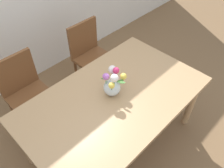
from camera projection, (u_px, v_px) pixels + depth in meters
The scene contains 5 objects.
ground_plane at pixel (114, 140), 2.56m from camera, with size 12.00×12.00×0.00m, color brown.
dining_table at pixel (114, 103), 2.10m from camera, with size 1.69×1.03×0.72m.
chair_left at pixel (26, 90), 2.39m from camera, with size 0.42×0.42×0.90m.
chair_right at pixel (90, 53), 2.84m from camera, with size 0.42×0.42×0.90m.
flower_vase at pixel (113, 84), 2.00m from camera, with size 0.20×0.23×0.27m.
Camera 1 is at (-0.99, -0.94, 2.25)m, focal length 36.62 mm.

